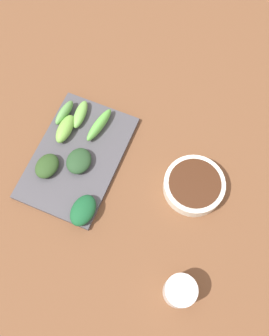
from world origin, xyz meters
TOP-DOWN VIEW (x-y plane):
  - tabletop at (0.00, 0.00)m, footprint 2.10×2.10m
  - sauce_bowl at (-0.18, -0.04)m, footprint 0.13×0.13m
  - serving_plate at (0.09, -0.01)m, footprint 0.19×0.29m
  - broccoli_leafy_0 at (0.14, 0.05)m, footprint 0.05×0.07m
  - broccoli_stalk_1 at (0.16, -0.09)m, footprint 0.03×0.07m
  - broccoli_stalk_2 at (0.07, -0.09)m, footprint 0.04×0.10m
  - broccoli_leafy_3 at (0.08, 0.01)m, footprint 0.06×0.06m
  - broccoli_leafy_4 at (0.02, 0.11)m, footprint 0.05×0.07m
  - broccoli_stalk_5 at (0.13, -0.10)m, footprint 0.03×0.08m
  - broccoli_stalk_6 at (0.14, -0.05)m, footprint 0.03×0.08m
  - tea_cup at (-0.22, 0.18)m, footprint 0.06×0.06m

SIDE VIEW (x-z plane):
  - tabletop at x=0.00m, z-range 0.00..0.02m
  - serving_plate at x=0.09m, z-range 0.02..0.03m
  - sauce_bowl at x=-0.18m, z-range 0.02..0.06m
  - broccoli_stalk_5 at x=0.13m, z-range 0.03..0.06m
  - broccoli_leafy_0 at x=0.14m, z-range 0.03..0.06m
  - broccoli_leafy_3 at x=0.08m, z-range 0.03..0.06m
  - broccoli_stalk_1 at x=0.16m, z-range 0.03..0.06m
  - broccoli_stalk_2 at x=0.07m, z-range 0.03..0.06m
  - broccoli_stalk_6 at x=0.14m, z-range 0.03..0.06m
  - broccoli_leafy_4 at x=0.02m, z-range 0.03..0.06m
  - tea_cup at x=-0.22m, z-range 0.02..0.08m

